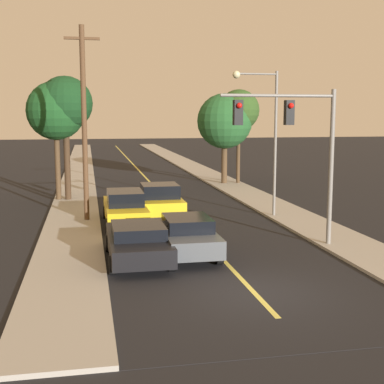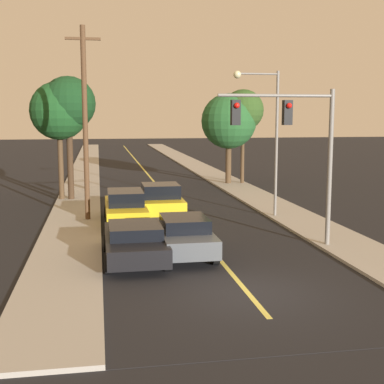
{
  "view_description": "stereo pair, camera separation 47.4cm",
  "coord_description": "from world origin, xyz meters",
  "px_view_note": "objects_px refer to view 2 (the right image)",
  "views": [
    {
      "loc": [
        -4.56,
        -14.04,
        5.03
      ],
      "look_at": [
        0.0,
        9.19,
        1.6
      ],
      "focal_mm": 50.0,
      "sensor_mm": 36.0,
      "label": 1
    },
    {
      "loc": [
        -4.09,
        -14.13,
        5.03
      ],
      "look_at": [
        0.0,
        9.19,
        1.6
      ],
      "focal_mm": 50.0,
      "sensor_mm": 36.0,
      "label": 2
    }
  ],
  "objects_px": {
    "utility_pole_left": "(85,121)",
    "tree_right_near": "(229,121)",
    "tree_left_near": "(68,104)",
    "car_outer_lane_front": "(135,241)",
    "streetlamp_right": "(266,123)",
    "car_near_lane_second": "(160,200)",
    "tree_right_far": "(243,111)",
    "traffic_signal_mast": "(295,135)",
    "car_outer_lane_second": "(125,207)",
    "car_near_lane_front": "(184,235)",
    "tree_left_far": "(59,111)"
  },
  "relations": [
    {
      "from": "tree_left_far",
      "to": "car_near_lane_second",
      "type": "bearing_deg",
      "value": -49.95
    },
    {
      "from": "car_near_lane_front",
      "to": "streetlamp_right",
      "type": "height_order",
      "value": "streetlamp_right"
    },
    {
      "from": "car_near_lane_second",
      "to": "car_near_lane_front",
      "type": "bearing_deg",
      "value": -90.0
    },
    {
      "from": "car_near_lane_front",
      "to": "streetlamp_right",
      "type": "bearing_deg",
      "value": 51.4
    },
    {
      "from": "utility_pole_left",
      "to": "traffic_signal_mast",
      "type": "bearing_deg",
      "value": -40.82
    },
    {
      "from": "car_outer_lane_front",
      "to": "tree_right_far",
      "type": "height_order",
      "value": "tree_right_far"
    },
    {
      "from": "streetlamp_right",
      "to": "tree_right_far",
      "type": "xyz_separation_m",
      "value": [
        2.3,
        12.53,
        0.68
      ]
    },
    {
      "from": "utility_pole_left",
      "to": "tree_left_far",
      "type": "xyz_separation_m",
      "value": [
        -1.61,
        6.54,
        0.48
      ]
    },
    {
      "from": "car_outer_lane_front",
      "to": "tree_left_near",
      "type": "xyz_separation_m",
      "value": [
        -2.8,
        13.73,
        4.91
      ]
    },
    {
      "from": "car_outer_lane_front",
      "to": "streetlamp_right",
      "type": "relative_size",
      "value": 0.68
    },
    {
      "from": "car_near_lane_second",
      "to": "tree_right_far",
      "type": "height_order",
      "value": "tree_right_far"
    },
    {
      "from": "car_near_lane_second",
      "to": "tree_left_far",
      "type": "height_order",
      "value": "tree_left_far"
    },
    {
      "from": "car_near_lane_second",
      "to": "tree_right_far",
      "type": "bearing_deg",
      "value": 57.55
    },
    {
      "from": "car_outer_lane_front",
      "to": "streetlamp_right",
      "type": "height_order",
      "value": "streetlamp_right"
    },
    {
      "from": "car_outer_lane_second",
      "to": "traffic_signal_mast",
      "type": "relative_size",
      "value": 0.87
    },
    {
      "from": "car_near_lane_front",
      "to": "streetlamp_right",
      "type": "xyz_separation_m",
      "value": [
        5.0,
        6.26,
        3.88
      ]
    },
    {
      "from": "utility_pole_left",
      "to": "tree_right_near",
      "type": "bearing_deg",
      "value": 50.75
    },
    {
      "from": "car_outer_lane_second",
      "to": "traffic_signal_mast",
      "type": "xyz_separation_m",
      "value": [
        5.96,
        -5.72,
        3.5
      ]
    },
    {
      "from": "car_outer_lane_second",
      "to": "utility_pole_left",
      "type": "height_order",
      "value": "utility_pole_left"
    },
    {
      "from": "car_near_lane_front",
      "to": "car_near_lane_second",
      "type": "bearing_deg",
      "value": 90.0
    },
    {
      "from": "car_near_lane_second",
      "to": "streetlamp_right",
      "type": "relative_size",
      "value": 0.61
    },
    {
      "from": "tree_left_near",
      "to": "tree_right_near",
      "type": "distance_m",
      "value": 12.26
    },
    {
      "from": "car_outer_lane_front",
      "to": "utility_pole_left",
      "type": "bearing_deg",
      "value": 103.38
    },
    {
      "from": "streetlamp_right",
      "to": "tree_right_near",
      "type": "xyz_separation_m",
      "value": [
        1.28,
        12.62,
        -0.09
      ]
    },
    {
      "from": "utility_pole_left",
      "to": "tree_left_near",
      "type": "relative_size",
      "value": 1.26
    },
    {
      "from": "tree_right_far",
      "to": "traffic_signal_mast",
      "type": "bearing_deg",
      "value": -99.58
    },
    {
      "from": "car_outer_lane_front",
      "to": "tree_right_far",
      "type": "xyz_separation_m",
      "value": [
        9.09,
        19.22,
        4.62
      ]
    },
    {
      "from": "utility_pole_left",
      "to": "tree_right_near",
      "type": "xyz_separation_m",
      "value": [
        9.81,
        12.0,
        -0.19
      ]
    },
    {
      "from": "car_near_lane_front",
      "to": "tree_right_near",
      "type": "height_order",
      "value": "tree_right_near"
    },
    {
      "from": "streetlamp_right",
      "to": "tree_left_far",
      "type": "bearing_deg",
      "value": 144.74
    },
    {
      "from": "traffic_signal_mast",
      "to": "tree_right_far",
      "type": "distance_m",
      "value": 18.85
    },
    {
      "from": "car_near_lane_front",
      "to": "car_near_lane_second",
      "type": "xyz_separation_m",
      "value": [
        -0.0,
        7.32,
        0.08
      ]
    },
    {
      "from": "car_near_lane_second",
      "to": "tree_right_near",
      "type": "bearing_deg",
      "value": 61.5
    },
    {
      "from": "car_near_lane_second",
      "to": "utility_pole_left",
      "type": "height_order",
      "value": "utility_pole_left"
    },
    {
      "from": "tree_left_far",
      "to": "tree_right_near",
      "type": "bearing_deg",
      "value": 25.56
    },
    {
      "from": "car_outer_lane_second",
      "to": "tree_left_near",
      "type": "bearing_deg",
      "value": 110.85
    },
    {
      "from": "car_outer_lane_second",
      "to": "tree_right_near",
      "type": "height_order",
      "value": "tree_right_near"
    },
    {
      "from": "tree_left_far",
      "to": "tree_right_near",
      "type": "distance_m",
      "value": 12.67
    },
    {
      "from": "traffic_signal_mast",
      "to": "tree_right_far",
      "type": "bearing_deg",
      "value": 80.42
    },
    {
      "from": "car_outer_lane_second",
      "to": "tree_left_far",
      "type": "bearing_deg",
      "value": 114.13
    },
    {
      "from": "car_near_lane_front",
      "to": "car_outer_lane_second",
      "type": "bearing_deg",
      "value": 106.7
    },
    {
      "from": "car_outer_lane_front",
      "to": "tree_right_near",
      "type": "relative_size",
      "value": 0.73
    },
    {
      "from": "tree_left_near",
      "to": "car_outer_lane_front",
      "type": "bearing_deg",
      "value": -78.47
    },
    {
      "from": "tree_left_near",
      "to": "streetlamp_right",
      "type": "bearing_deg",
      "value": -36.31
    },
    {
      "from": "tree_left_far",
      "to": "car_outer_lane_front",
      "type": "bearing_deg",
      "value": -76.41
    },
    {
      "from": "traffic_signal_mast",
      "to": "utility_pole_left",
      "type": "distance_m",
      "value": 10.18
    },
    {
      "from": "car_outer_lane_front",
      "to": "utility_pole_left",
      "type": "relative_size",
      "value": 0.53
    },
    {
      "from": "tree_right_near",
      "to": "tree_right_far",
      "type": "bearing_deg",
      "value": -5.03
    },
    {
      "from": "car_near_lane_front",
      "to": "utility_pole_left",
      "type": "height_order",
      "value": "utility_pole_left"
    },
    {
      "from": "utility_pole_left",
      "to": "tree_right_far",
      "type": "relative_size",
      "value": 1.33
    }
  ]
}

